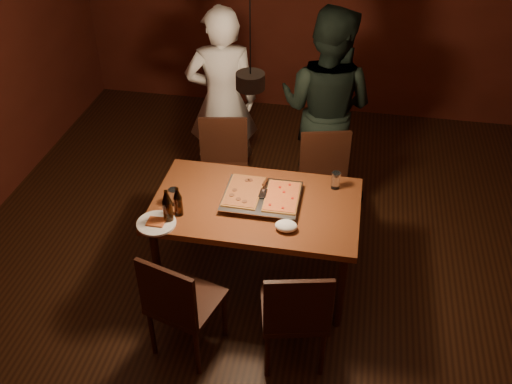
% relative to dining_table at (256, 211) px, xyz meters
% --- Properties ---
extents(room_shell, '(6.00, 6.00, 6.00)m').
position_rel_dining_table_xyz_m(room_shell, '(-0.02, -0.08, 0.72)').
color(room_shell, '#341C0E').
rests_on(room_shell, ground).
extents(dining_table, '(1.50, 0.90, 0.75)m').
position_rel_dining_table_xyz_m(dining_table, '(0.00, 0.00, 0.00)').
color(dining_table, brown).
rests_on(dining_table, floor).
extents(chair_far_left, '(0.49, 0.49, 0.49)m').
position_rel_dining_table_xyz_m(chair_far_left, '(-0.44, 0.82, -0.14)').
color(chair_far_left, '#38190F').
rests_on(chair_far_left, floor).
extents(chair_far_right, '(0.51, 0.51, 0.49)m').
position_rel_dining_table_xyz_m(chair_far_right, '(0.45, 0.75, -0.14)').
color(chair_far_right, '#38190F').
rests_on(chair_far_right, floor).
extents(chair_near_left, '(0.52, 0.52, 0.49)m').
position_rel_dining_table_xyz_m(chair_near_left, '(-0.36, -0.82, -0.14)').
color(chair_near_left, '#38190F').
rests_on(chair_near_left, floor).
extents(chair_near_right, '(0.50, 0.50, 0.49)m').
position_rel_dining_table_xyz_m(chair_near_right, '(0.40, -0.76, -0.14)').
color(chair_near_right, '#38190F').
rests_on(chair_near_right, floor).
extents(pizza_tray, '(0.55, 0.45, 0.05)m').
position_rel_dining_table_xyz_m(pizza_tray, '(0.04, 0.03, 0.10)').
color(pizza_tray, silver).
rests_on(pizza_tray, dining_table).
extents(pizza_meat, '(0.26, 0.40, 0.02)m').
position_rel_dining_table_xyz_m(pizza_meat, '(-0.10, 0.05, 0.13)').
color(pizza_meat, maroon).
rests_on(pizza_meat, pizza_tray).
extents(pizza_cheese, '(0.25, 0.39, 0.02)m').
position_rel_dining_table_xyz_m(pizza_cheese, '(0.18, 0.04, 0.13)').
color(pizza_cheese, gold).
rests_on(pizza_cheese, pizza_tray).
extents(spatula, '(0.11, 0.25, 0.04)m').
position_rel_dining_table_xyz_m(spatula, '(0.03, 0.05, 0.14)').
color(spatula, silver).
rests_on(spatula, pizza_tray).
extents(beer_bottle_a, '(0.07, 0.07, 0.26)m').
position_rel_dining_table_xyz_m(beer_bottle_a, '(-0.56, -0.31, 0.20)').
color(beer_bottle_a, black).
rests_on(beer_bottle_a, dining_table).
extents(beer_bottle_b, '(0.06, 0.06, 0.23)m').
position_rel_dining_table_xyz_m(beer_bottle_b, '(-0.51, -0.23, 0.19)').
color(beer_bottle_b, black).
rests_on(beer_bottle_b, dining_table).
extents(water_glass_left, '(0.08, 0.08, 0.12)m').
position_rel_dining_table_xyz_m(water_glass_left, '(-0.58, -0.11, 0.13)').
color(water_glass_left, silver).
rests_on(water_glass_left, dining_table).
extents(water_glass_right, '(0.07, 0.07, 0.14)m').
position_rel_dining_table_xyz_m(water_glass_right, '(0.55, 0.29, 0.14)').
color(water_glass_right, silver).
rests_on(water_glass_right, dining_table).
extents(plate_slice, '(0.27, 0.27, 0.03)m').
position_rel_dining_table_xyz_m(plate_slice, '(-0.63, -0.36, 0.08)').
color(plate_slice, white).
rests_on(plate_slice, dining_table).
extents(napkin, '(0.16, 0.12, 0.07)m').
position_rel_dining_table_xyz_m(napkin, '(0.26, -0.25, 0.11)').
color(napkin, white).
rests_on(napkin, dining_table).
extents(diner_white, '(0.73, 0.58, 1.75)m').
position_rel_dining_table_xyz_m(diner_white, '(-0.54, 1.25, 0.20)').
color(diner_white, silver).
rests_on(diner_white, floor).
extents(diner_dark, '(1.05, 0.92, 1.81)m').
position_rel_dining_table_xyz_m(diner_dark, '(0.39, 1.25, 0.23)').
color(diner_dark, black).
rests_on(diner_dark, floor).
extents(pendant_lamp, '(0.18, 0.18, 1.10)m').
position_rel_dining_table_xyz_m(pendant_lamp, '(-0.02, -0.08, 1.08)').
color(pendant_lamp, black).
rests_on(pendant_lamp, ceiling).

